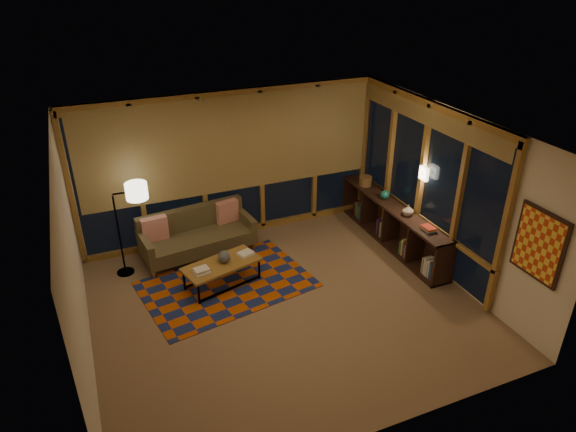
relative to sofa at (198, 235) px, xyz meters
name	(u,v)px	position (x,y,z in m)	size (l,w,h in m)	color
floor	(285,305)	(0.83, -1.93, -0.39)	(5.50, 5.00, 0.01)	#997452
ceiling	(284,133)	(0.83, -1.93, 2.31)	(5.50, 5.00, 0.01)	white
walls	(285,227)	(0.83, -1.93, 0.96)	(5.51, 5.01, 2.70)	beige
window_wall_back	(232,166)	(0.83, 0.50, 0.96)	(5.30, 0.16, 2.60)	brown
window_wall_right	(420,181)	(3.51, -1.33, 0.96)	(0.16, 3.70, 2.60)	brown
wall_art	(539,245)	(3.54, -3.78, 1.06)	(0.06, 0.74, 0.94)	red
wall_sconce	(424,173)	(3.45, -1.48, 1.16)	(0.12, 0.18, 0.22)	#F2EAC8
sofa	(198,235)	(0.00, 0.00, 0.00)	(1.91, 0.77, 0.78)	#46381F
pillow_left	(155,228)	(-0.69, 0.11, 0.22)	(0.43, 0.14, 0.43)	red
pillow_right	(227,211)	(0.62, 0.28, 0.20)	(0.40, 0.13, 0.40)	red
area_rug	(227,284)	(0.18, -1.08, -0.39)	(2.58, 1.72, 0.01)	#B3450B
coffee_table	(222,274)	(0.12, -1.05, -0.19)	(1.20, 0.55, 0.40)	brown
book_stack_a	(201,271)	(-0.23, -1.17, 0.04)	(0.21, 0.17, 0.06)	silver
book_stack_b	(246,254)	(0.55, -0.97, 0.03)	(0.22, 0.17, 0.04)	silver
ceramic_pot	(224,257)	(0.17, -1.03, 0.11)	(0.20, 0.20, 0.20)	black
floor_lamp	(119,231)	(-1.27, -0.09, 0.39)	(0.52, 0.34, 1.57)	black
bookshelf	(392,224)	(3.32, -0.93, -0.02)	(0.40, 3.01, 0.75)	black
basket	(365,181)	(3.30, 0.01, 0.45)	(0.24, 0.24, 0.18)	brown
teal_bowl	(385,195)	(3.32, -0.64, 0.44)	(0.16, 0.16, 0.16)	#197366
vase	(408,210)	(3.32, -1.36, 0.46)	(0.19, 0.19, 0.20)	gray
shelf_book_stack	(428,229)	(3.32, -1.93, 0.39)	(0.17, 0.24, 0.07)	silver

